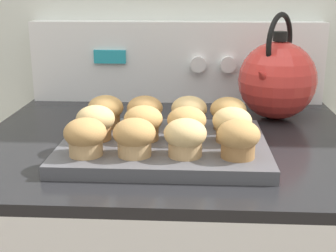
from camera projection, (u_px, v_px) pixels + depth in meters
name	position (u px, v px, depth m)	size (l,w,h in m)	color
control_panel	(177.00, 62.00, 1.17)	(0.72, 0.07, 0.20)	white
muffin_pan	(164.00, 146.00, 0.82)	(0.35, 0.28, 0.02)	#4C4C51
muffin_r0_c0	(85.00, 136.00, 0.73)	(0.07, 0.07, 0.06)	tan
muffin_r0_c1	(134.00, 137.00, 0.73)	(0.07, 0.07, 0.06)	tan
muffin_r0_c2	(185.00, 137.00, 0.73)	(0.07, 0.07, 0.06)	tan
muffin_r0_c3	(238.00, 138.00, 0.73)	(0.07, 0.07, 0.06)	olive
muffin_r1_c0	(96.00, 122.00, 0.81)	(0.07, 0.07, 0.06)	olive
muffin_r1_c1	(143.00, 122.00, 0.81)	(0.07, 0.07, 0.06)	#A37A4C
muffin_r1_c2	(187.00, 124.00, 0.80)	(0.07, 0.07, 0.06)	#A37A4C
muffin_r1_c3	(232.00, 124.00, 0.80)	(0.07, 0.07, 0.06)	#A37A4C
muffin_r2_c0	(106.00, 111.00, 0.89)	(0.07, 0.07, 0.06)	olive
muffin_r2_c1	(145.00, 111.00, 0.88)	(0.07, 0.07, 0.06)	olive
muffin_r2_c2	(189.00, 112.00, 0.88)	(0.07, 0.07, 0.06)	olive
muffin_r2_c3	(228.00, 113.00, 0.87)	(0.07, 0.07, 0.06)	#A37A4C
tea_kettle	(277.00, 79.00, 1.01)	(0.17, 0.19, 0.23)	red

